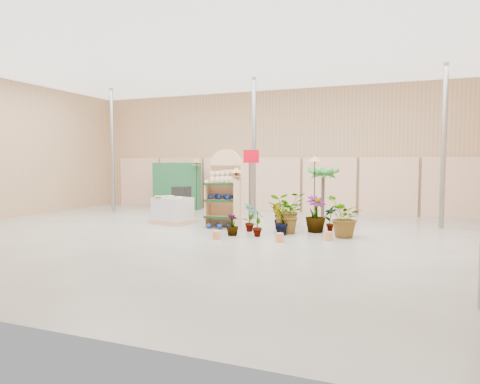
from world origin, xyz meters
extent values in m
cube|color=slate|center=(0.00, 0.00, -0.05)|extent=(15.00, 12.00, 0.10)
cube|color=white|center=(0.00, 0.00, 4.55)|extent=(15.00, 12.00, 0.10)
cube|color=#A57E58|center=(0.00, 6.05, 2.25)|extent=(15.00, 0.10, 4.50)
cylinder|color=gray|center=(-5.50, 3.50, 2.25)|extent=(0.14, 0.14, 4.50)
cylinder|color=gray|center=(5.50, 3.50, 2.25)|extent=(0.14, 0.14, 4.50)
cylinder|color=gray|center=(0.00, 3.50, 2.25)|extent=(0.14, 0.14, 4.50)
cube|color=tan|center=(-6.00, 5.92, 1.00)|extent=(1.90, 0.06, 2.00)
cube|color=tan|center=(-4.00, 5.92, 1.00)|extent=(1.90, 0.06, 2.00)
cube|color=tan|center=(-2.00, 5.92, 1.00)|extent=(1.90, 0.06, 2.00)
cube|color=tan|center=(0.00, 5.92, 1.00)|extent=(1.90, 0.06, 2.00)
cube|color=tan|center=(2.00, 5.92, 1.00)|extent=(1.90, 0.06, 2.00)
cube|color=tan|center=(4.00, 5.92, 1.00)|extent=(1.90, 0.06, 2.00)
cube|color=tan|center=(6.00, 5.92, 1.00)|extent=(1.90, 0.06, 2.00)
cube|color=#E0B284|center=(-0.20, 1.68, 0.87)|extent=(0.92, 0.17, 1.73)
cylinder|color=#E0B284|center=(-0.20, 1.68, 1.73)|extent=(0.92, 0.17, 0.92)
cube|color=#E0B284|center=(-0.20, 1.41, 0.31)|extent=(0.92, 0.59, 0.04)
cube|color=#0F3819|center=(-0.20, 1.16, 0.31)|extent=(0.88, 0.12, 0.06)
cube|color=#E0B284|center=(-0.20, 1.41, 0.76)|extent=(0.92, 0.59, 0.04)
cube|color=#0F3819|center=(-0.20, 1.16, 0.76)|extent=(0.88, 0.12, 0.06)
cube|color=#E0B284|center=(-0.20, 1.41, 1.22)|extent=(0.92, 0.59, 0.04)
cube|color=#0F3819|center=(-0.20, 1.16, 1.22)|extent=(0.88, 0.12, 0.06)
cube|color=#E0B284|center=(-0.64, 1.41, 0.66)|extent=(0.09, 0.51, 1.33)
cube|color=#E0B284|center=(0.24, 1.41, 0.66)|extent=(0.09, 0.51, 1.33)
sphere|color=beige|center=(-0.51, 1.47, 1.34)|extent=(0.18, 0.18, 0.18)
sphere|color=beige|center=(-0.51, 1.47, 1.49)|extent=(0.14, 0.14, 0.14)
sphere|color=beige|center=(-0.35, 1.47, 1.34)|extent=(0.19, 0.19, 0.19)
sphere|color=beige|center=(-0.35, 1.47, 1.50)|extent=(0.14, 0.14, 0.14)
sphere|color=beige|center=(-0.20, 1.47, 1.35)|extent=(0.20, 0.20, 0.20)
sphere|color=beige|center=(-0.20, 1.47, 1.51)|extent=(0.14, 0.14, 0.14)
sphere|color=beige|center=(-0.05, 1.47, 1.35)|extent=(0.21, 0.21, 0.21)
sphere|color=beige|center=(-0.05, 1.47, 1.52)|extent=(0.14, 0.14, 0.14)
sphere|color=beige|center=(0.10, 1.47, 1.36)|extent=(0.22, 0.22, 0.22)
sphere|color=beige|center=(0.10, 1.47, 1.53)|extent=(0.14, 0.14, 0.14)
sphere|color=navy|center=(-0.53, 1.39, 0.86)|extent=(0.15, 0.15, 0.15)
sphere|color=navy|center=(-0.40, 1.52, 0.86)|extent=(0.15, 0.15, 0.15)
sphere|color=navy|center=(-0.27, 1.39, 0.86)|extent=(0.15, 0.15, 0.15)
sphere|color=navy|center=(-0.14, 1.52, 0.86)|extent=(0.15, 0.15, 0.15)
sphere|color=navy|center=(-0.01, 1.39, 0.86)|extent=(0.15, 0.15, 0.15)
sphere|color=navy|center=(0.12, 1.52, 0.86)|extent=(0.15, 0.15, 0.15)
sphere|color=navy|center=(-0.45, 1.08, 0.07)|extent=(0.15, 0.15, 0.15)
sphere|color=navy|center=(-0.29, 1.32, 0.07)|extent=(0.15, 0.15, 0.15)
sphere|color=navy|center=(-0.13, 1.08, 0.07)|extent=(0.15, 0.15, 0.15)
sphere|color=navy|center=(0.03, 1.32, 0.07)|extent=(0.15, 0.15, 0.15)
cube|color=tan|center=(-1.91, 1.64, 0.07)|extent=(1.27, 1.13, 0.14)
cube|color=silver|center=(-1.91, 1.64, 0.45)|extent=(1.16, 1.03, 0.63)
cylinder|color=beige|center=(-2.14, 1.50, 0.79)|extent=(0.36, 0.36, 0.04)
cylinder|color=beige|center=(-1.91, 1.50, 0.79)|extent=(0.36, 0.36, 0.04)
cylinder|color=beige|center=(-1.69, 1.50, 0.79)|extent=(0.36, 0.36, 0.04)
cylinder|color=beige|center=(-2.14, 1.77, 0.79)|extent=(0.36, 0.36, 0.04)
cube|color=black|center=(-2.54, 3.32, 0.25)|extent=(0.50, 0.50, 0.50)
cube|color=black|center=(-2.54, 3.32, 0.75)|extent=(0.50, 0.50, 0.50)
cube|color=#1F5831|center=(-3.80, 5.20, 0.90)|extent=(2.00, 0.30, 1.80)
cylinder|color=gray|center=(0.10, 3.00, 1.10)|extent=(0.05, 0.05, 2.20)
cube|color=#BC0013|center=(0.10, 2.96, 2.00)|extent=(0.50, 0.03, 0.40)
cylinder|color=black|center=(0.19, 1.50, 0.72)|extent=(0.02, 0.02, 1.44)
cylinder|color=#D4844C|center=(0.19, 1.50, 1.44)|extent=(0.30, 0.30, 0.02)
cone|color=#D4844C|center=(0.19, 1.50, 1.61)|extent=(0.34, 0.34, 0.14)
cylinder|color=black|center=(2.27, 1.96, 0.87)|extent=(0.02, 0.02, 1.74)
cylinder|color=#D4844C|center=(2.27, 1.96, 1.74)|extent=(0.30, 0.30, 0.02)
cone|color=#D4844C|center=(2.27, 1.96, 1.91)|extent=(0.34, 0.34, 0.14)
cylinder|color=black|center=(-2.74, 4.83, 0.86)|extent=(0.02, 0.02, 1.71)
cylinder|color=#D4844C|center=(-2.74, 4.83, 1.71)|extent=(0.30, 0.30, 0.02)
cone|color=#D4844C|center=(-2.74, 4.83, 1.88)|extent=(0.34, 0.34, 0.14)
cylinder|color=#47382A|center=(2.30, 3.06, 0.71)|extent=(0.10, 0.10, 1.43)
imported|color=#32832E|center=(0.75, 1.03, 0.38)|extent=(0.32, 0.44, 0.77)
imported|color=#32832E|center=(1.53, 1.19, 0.38)|extent=(0.53, 0.51, 0.76)
imported|color=#32832E|center=(1.69, 1.10, 0.49)|extent=(1.09, 1.01, 0.98)
imported|color=#32832E|center=(2.39, 1.55, 0.48)|extent=(0.75, 0.75, 0.95)
imported|color=#32832E|center=(2.71, 1.93, 0.33)|extent=(0.42, 0.40, 0.66)
imported|color=#32832E|center=(1.40, 1.64, 0.30)|extent=(0.30, 0.36, 0.61)
imported|color=#32832E|center=(1.48, 2.29, 0.48)|extent=(1.14, 1.15, 0.97)
imported|color=#32832E|center=(0.57, 0.30, 0.27)|extent=(0.32, 0.32, 0.54)
imported|color=#32832E|center=(1.19, 0.38, 0.37)|extent=(0.35, 0.45, 0.75)
imported|color=#32832E|center=(1.69, 0.77, 0.33)|extent=(0.36, 0.41, 0.66)
imported|color=#32832E|center=(3.20, 1.01, 0.50)|extent=(0.91, 1.01, 1.00)
imported|color=#32832E|center=(1.04, 2.93, 0.29)|extent=(0.38, 0.38, 0.58)
camera|label=1|loc=(4.56, -9.45, 1.82)|focal=32.00mm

